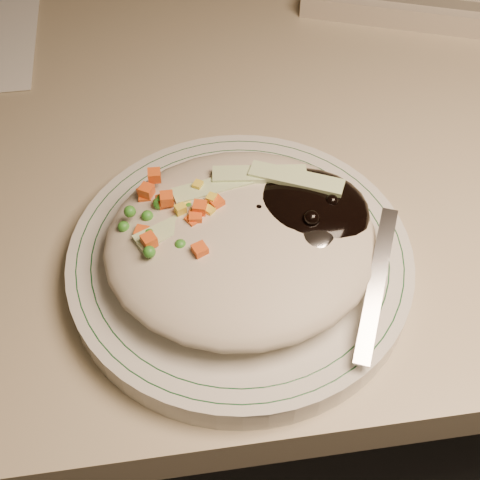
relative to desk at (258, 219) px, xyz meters
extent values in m
cube|color=tan|center=(0.00, 0.00, 0.18)|extent=(1.40, 0.70, 0.04)
cylinder|color=silver|center=(-0.05, -0.22, 0.21)|extent=(0.25, 0.25, 0.02)
torus|color=#144723|center=(-0.05, -0.22, 0.22)|extent=(0.24, 0.24, 0.00)
torus|color=#144723|center=(-0.05, -0.22, 0.22)|extent=(0.22, 0.22, 0.00)
ellipsoid|color=#BAAF97|center=(-0.05, -0.22, 0.24)|extent=(0.19, 0.18, 0.04)
ellipsoid|color=black|center=(-0.01, -0.21, 0.25)|extent=(0.10, 0.09, 0.03)
ellipsoid|color=orange|center=(-0.10, -0.20, 0.24)|extent=(0.08, 0.08, 0.02)
sphere|color=black|center=(-0.04, -0.21, 0.25)|extent=(0.01, 0.01, 0.01)
sphere|color=black|center=(-0.01, -0.20, 0.25)|extent=(0.01, 0.01, 0.01)
sphere|color=black|center=(0.01, -0.21, 0.26)|extent=(0.01, 0.01, 0.01)
sphere|color=black|center=(0.01, -0.20, 0.25)|extent=(0.01, 0.01, 0.01)
sphere|color=black|center=(0.00, -0.22, 0.26)|extent=(0.01, 0.01, 0.01)
sphere|color=black|center=(-0.01, -0.21, 0.25)|extent=(0.01, 0.01, 0.01)
sphere|color=black|center=(0.00, -0.20, 0.25)|extent=(0.01, 0.01, 0.01)
cube|color=#E25319|center=(-0.10, -0.19, 0.26)|extent=(0.01, 0.01, 0.01)
cube|color=#E25319|center=(-0.09, -0.22, 0.25)|extent=(0.01, 0.01, 0.01)
cube|color=#E25319|center=(-0.11, -0.18, 0.26)|extent=(0.01, 0.01, 0.01)
cube|color=#E25319|center=(-0.08, -0.20, 0.26)|extent=(0.01, 0.01, 0.01)
cube|color=#E25319|center=(-0.08, -0.21, 0.26)|extent=(0.01, 0.01, 0.01)
cube|color=#E25319|center=(-0.12, -0.17, 0.25)|extent=(0.01, 0.01, 0.01)
cube|color=#E25319|center=(-0.10, -0.19, 0.26)|extent=(0.01, 0.01, 0.01)
cube|color=#E25319|center=(-0.08, -0.21, 0.26)|extent=(0.01, 0.01, 0.01)
cube|color=#E25319|center=(-0.07, -0.20, 0.26)|extent=(0.01, 0.01, 0.01)
cube|color=#E25319|center=(-0.11, -0.17, 0.26)|extent=(0.01, 0.01, 0.01)
cube|color=#E25319|center=(-0.12, -0.23, 0.26)|extent=(0.01, 0.01, 0.01)
cube|color=#E25319|center=(-0.08, -0.24, 0.26)|extent=(0.01, 0.01, 0.01)
cube|color=#E25319|center=(-0.12, -0.21, 0.25)|extent=(0.01, 0.01, 0.01)
cube|color=#E25319|center=(-0.12, -0.18, 0.25)|extent=(0.01, 0.01, 0.01)
sphere|color=#388C28|center=(-0.08, -0.20, 0.25)|extent=(0.01, 0.01, 0.01)
sphere|color=#388C28|center=(-0.12, -0.24, 0.26)|extent=(0.01, 0.01, 0.01)
sphere|color=#388C28|center=(-0.12, -0.20, 0.26)|extent=(0.01, 0.01, 0.01)
sphere|color=#388C28|center=(-0.13, -0.20, 0.26)|extent=(0.01, 0.01, 0.01)
sphere|color=#388C28|center=(-0.09, -0.20, 0.25)|extent=(0.01, 0.01, 0.01)
sphere|color=#388C28|center=(-0.08, -0.23, 0.25)|extent=(0.01, 0.01, 0.01)
sphere|color=#388C28|center=(-0.10, -0.21, 0.25)|extent=(0.01, 0.01, 0.01)
sphere|color=#388C28|center=(-0.11, -0.22, 0.25)|extent=(0.01, 0.01, 0.01)
sphere|color=#388C28|center=(-0.13, -0.20, 0.25)|extent=(0.01, 0.01, 0.01)
sphere|color=#388C28|center=(-0.10, -0.19, 0.26)|extent=(0.01, 0.01, 0.01)
sphere|color=#388C28|center=(-0.11, -0.19, 0.26)|extent=(0.01, 0.01, 0.01)
sphere|color=#388C28|center=(-0.12, -0.22, 0.25)|extent=(0.01, 0.01, 0.01)
sphere|color=#388C28|center=(-0.10, -0.23, 0.26)|extent=(0.01, 0.01, 0.01)
sphere|color=#388C28|center=(-0.06, -0.18, 0.25)|extent=(0.01, 0.01, 0.01)
cube|color=yellow|center=(-0.09, -0.20, 0.25)|extent=(0.01, 0.01, 0.01)
cube|color=yellow|center=(-0.07, -0.21, 0.26)|extent=(0.01, 0.01, 0.01)
cube|color=yellow|center=(-0.10, -0.19, 0.25)|extent=(0.01, 0.01, 0.01)
cube|color=yellow|center=(-0.09, -0.20, 0.26)|extent=(0.01, 0.01, 0.01)
cube|color=yellow|center=(-0.10, -0.21, 0.25)|extent=(0.01, 0.01, 0.01)
cube|color=yellow|center=(-0.07, -0.20, 0.26)|extent=(0.01, 0.01, 0.01)
cube|color=yellow|center=(-0.08, -0.18, 0.26)|extent=(0.01, 0.01, 0.01)
cube|color=yellow|center=(-0.09, -0.21, 0.25)|extent=(0.01, 0.01, 0.01)
cube|color=#B2D18C|center=(-0.06, -0.18, 0.26)|extent=(0.07, 0.03, 0.00)
cube|color=#B2D18C|center=(-0.03, -0.18, 0.26)|extent=(0.07, 0.02, 0.00)
cube|color=#B2D18C|center=(-0.09, -0.21, 0.26)|extent=(0.07, 0.04, 0.00)
cube|color=#B2D18C|center=(-0.01, -0.19, 0.26)|extent=(0.07, 0.04, 0.00)
ellipsoid|color=silver|center=(-0.01, -0.23, 0.25)|extent=(0.05, 0.06, 0.01)
cube|color=silver|center=(0.03, -0.27, 0.24)|extent=(0.05, 0.11, 0.03)
camera|label=1|loc=(-0.10, -0.51, 0.61)|focal=50.00mm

